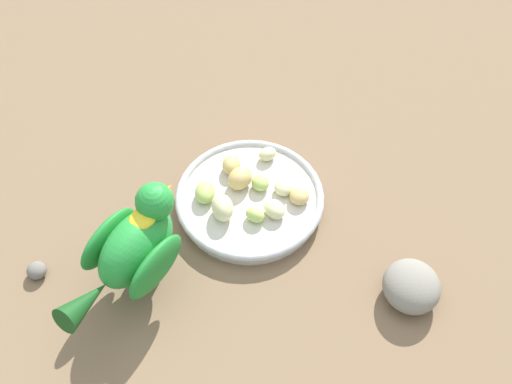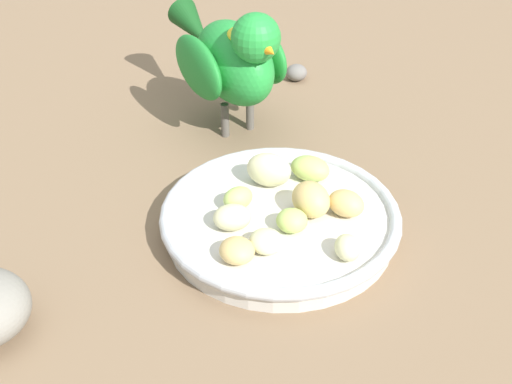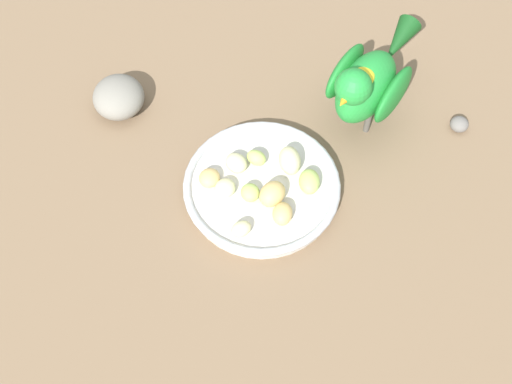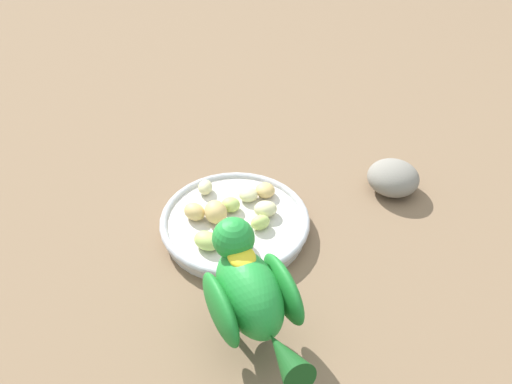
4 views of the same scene
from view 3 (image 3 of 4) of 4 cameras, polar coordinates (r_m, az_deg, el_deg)
The scene contains 15 objects.
ground_plane at distance 0.87m, azimuth 0.78°, elevation -1.39°, with size 4.00×4.00×0.00m, color #7A6047.
feeding_bowl at distance 0.87m, azimuth 0.20°, elevation 0.32°, with size 0.20×0.20×0.02m.
apple_piece_0 at distance 0.86m, azimuth -2.59°, elevation 0.34°, with size 0.03×0.03×0.02m, color beige.
apple_piece_1 at distance 0.85m, azimuth 1.32°, elevation 0.07°, with size 0.04×0.03×0.03m, color tan.
apple_piece_2 at distance 0.87m, azimuth 2.84°, elevation 2.65°, with size 0.04×0.03×0.03m, color beige.
apple_piece_3 at distance 0.85m, azimuth -0.48°, elevation -0.05°, with size 0.03×0.02×0.02m, color #B2CC66.
apple_piece_4 at distance 0.87m, azimuth -3.91°, elevation 1.19°, with size 0.03×0.03×0.02m, color tan.
apple_piece_5 at distance 0.86m, azimuth 4.49°, elevation 0.88°, with size 0.04×0.03×0.02m, color #B2CC66.
apple_piece_6 at distance 0.83m, azimuth 2.23°, elevation -1.83°, with size 0.03×0.02×0.02m, color tan.
apple_piece_7 at distance 0.83m, azimuth -1.25°, elevation -3.11°, with size 0.03×0.02×0.02m, color beige.
apple_piece_8 at distance 0.88m, azimuth 0.35°, elevation 2.94°, with size 0.03×0.02×0.02m, color #B2CC66.
apple_piece_9 at distance 0.88m, azimuth -1.66°, elevation 2.45°, with size 0.03×0.03×0.02m, color beige.
parrot at distance 0.90m, azimuth 9.33°, elevation 9.04°, with size 0.17×0.16×0.14m.
rock_large at distance 0.97m, azimuth -11.41°, elevation 7.79°, with size 0.07×0.07×0.05m, color gray.
pebble_0 at distance 0.98m, azimuth 16.63°, elevation 5.45°, with size 0.03×0.02×0.02m, color slate.
Camera 3 is at (0.43, -0.09, 0.75)m, focal length 47.85 mm.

